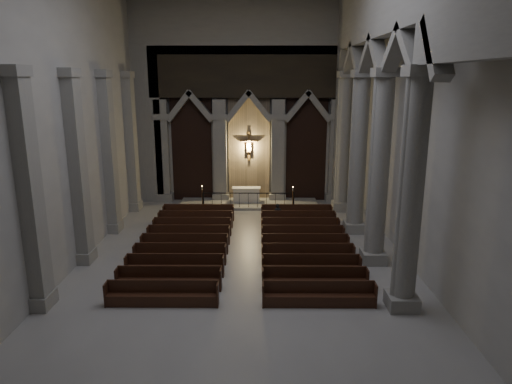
% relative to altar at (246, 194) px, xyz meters
% --- Properties ---
extents(room, '(24.00, 24.10, 12.00)m').
position_rel_altar_xyz_m(room, '(0.15, -10.85, 7.00)').
color(room, '#A09D98').
rests_on(room, ground).
extents(sanctuary_wall, '(14.00, 0.77, 12.00)m').
position_rel_altar_xyz_m(sanctuary_wall, '(0.15, 0.69, 6.01)').
color(sanctuary_wall, gray).
rests_on(sanctuary_wall, ground).
extents(right_arcade, '(1.00, 24.00, 12.00)m').
position_rel_altar_xyz_m(right_arcade, '(5.65, -9.52, 7.23)').
color(right_arcade, gray).
rests_on(right_arcade, ground).
extents(left_pilasters, '(0.60, 13.00, 8.03)m').
position_rel_altar_xyz_m(left_pilasters, '(-6.60, -7.35, 3.31)').
color(left_pilasters, gray).
rests_on(left_pilasters, ground).
extents(sanctuary_step, '(8.50, 2.60, 0.15)m').
position_rel_altar_xyz_m(sanctuary_step, '(0.15, -0.25, -0.53)').
color(sanctuary_step, gray).
rests_on(sanctuary_step, ground).
extents(altar, '(1.75, 0.70, 0.89)m').
position_rel_altar_xyz_m(altar, '(0.00, 0.00, 0.00)').
color(altar, silver).
rests_on(altar, sanctuary_step).
extents(altar_rail, '(5.47, 0.09, 1.08)m').
position_rel_altar_xyz_m(altar_rail, '(0.15, -1.35, 0.11)').
color(altar_rail, black).
rests_on(altar_rail, ground).
extents(candle_stand_left, '(0.25, 0.25, 1.46)m').
position_rel_altar_xyz_m(candle_stand_left, '(-2.60, -1.34, -0.20)').
color(candle_stand_left, '#9E6330').
rests_on(candle_stand_left, ground).
extents(candle_stand_right, '(0.27, 0.27, 1.58)m').
position_rel_altar_xyz_m(candle_stand_right, '(2.74, -1.96, -0.17)').
color(candle_stand_right, '#9E6330').
rests_on(candle_stand_right, ground).
extents(pews, '(9.30, 10.20, 0.87)m').
position_rel_altar_xyz_m(pews, '(0.15, -8.30, -0.32)').
color(pews, black).
rests_on(pews, ground).
extents(worshipper, '(0.46, 0.34, 1.17)m').
position_rel_altar_xyz_m(worshipper, '(1.79, -4.27, -0.02)').
color(worshipper, black).
rests_on(worshipper, ground).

